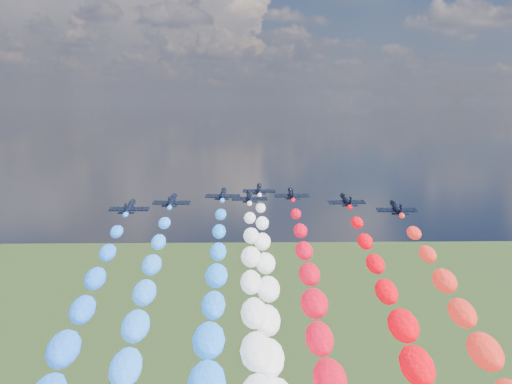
{
  "coord_description": "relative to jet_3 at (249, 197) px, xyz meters",
  "views": [
    {
      "loc": [
        -3.16,
        -142.73,
        123.58
      ],
      "look_at": [
        0.0,
        4.0,
        102.46
      ],
      "focal_mm": 43.78,
      "sensor_mm": 36.0,
      "label": 1
    }
  ],
  "objects": [
    {
      "name": "jet_6",
      "position": [
        23.02,
        -5.92,
        0.0
      ],
      "size": [
        9.49,
        12.51,
        4.39
      ],
      "primitive_type": null,
      "rotation": [
        0.16,
        0.0,
        0.06
      ],
      "color": "black"
    },
    {
      "name": "jet_0",
      "position": [
        -26.9,
        -14.41,
        0.0
      ],
      "size": [
        8.95,
        12.13,
        4.39
      ],
      "primitive_type": null,
      "rotation": [
        0.16,
        0.0,
        -0.02
      ],
      "color": "black"
    },
    {
      "name": "jet_7",
      "position": [
        32.29,
        -16.9,
        0.0
      ],
      "size": [
        9.07,
        12.21,
        4.39
      ],
      "primitive_type": null,
      "rotation": [
        0.16,
        0.0,
        -0.03
      ],
      "color": "black"
    },
    {
      "name": "jet_1",
      "position": [
        -18.46,
        -5.7,
        0.0
      ],
      "size": [
        9.3,
        12.38,
        4.39
      ],
      "primitive_type": null,
      "rotation": [
        0.16,
        0.0,
        -0.05
      ],
      "color": "black"
    },
    {
      "name": "trail_5",
      "position": [
        10.78,
        -62.62,
        -17.44
      ],
      "size": [
        6.73,
        132.02,
        40.05
      ],
      "primitive_type": null,
      "color": "red"
    },
    {
      "name": "trail_4",
      "position": [
        2.77,
        -54.05,
        -17.44
      ],
      "size": [
        6.73,
        132.02,
        40.05
      ],
      "primitive_type": null,
      "color": "white"
    },
    {
      "name": "jet_3",
      "position": [
        0.0,
        0.0,
        0.0
      ],
      "size": [
        9.03,
        12.19,
        4.39
      ],
      "primitive_type": null,
      "rotation": [
        0.16,
        0.0,
        0.02
      ],
      "color": "black"
    },
    {
      "name": "jet_5",
      "position": [
        10.78,
        4.92,
        0.0
      ],
      "size": [
        8.8,
        12.02,
        4.39
      ],
      "primitive_type": null,
      "rotation": [
        0.16,
        0.0,
        0.0
      ],
      "color": "black"
    },
    {
      "name": "jet_4",
      "position": [
        2.77,
        13.49,
        0.0
      ],
      "size": [
        9.2,
        12.31,
        4.39
      ],
      "primitive_type": null,
      "rotation": [
        0.16,
        0.0,
        -0.04
      ],
      "color": "black"
    },
    {
      "name": "trail_2",
      "position": [
        -6.68,
        -63.05,
        -17.44
      ],
      "size": [
        6.73,
        132.02,
        40.05
      ],
      "primitive_type": null,
      "color": "#1D76FF"
    },
    {
      "name": "jet_2",
      "position": [
        -6.68,
        4.5,
        0.0
      ],
      "size": [
        9.29,
        12.37,
        4.39
      ],
      "primitive_type": null,
      "rotation": [
        0.16,
        0.0,
        -0.05
      ],
      "color": "black"
    }
  ]
}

